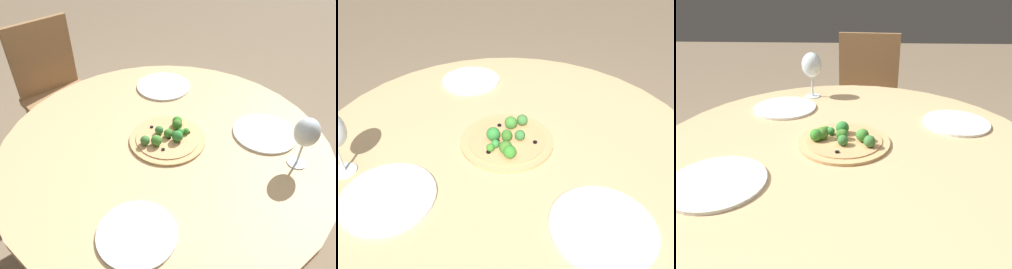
{
  "view_description": "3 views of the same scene",
  "coord_description": "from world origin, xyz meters",
  "views": [
    {
      "loc": [
        -0.8,
        -0.57,
        1.56
      ],
      "look_at": [
        0.01,
        -0.0,
        0.75
      ],
      "focal_mm": 35.0,
      "sensor_mm": 36.0,
      "label": 1
    },
    {
      "loc": [
        0.84,
        0.04,
        1.38
      ],
      "look_at": [
        0.01,
        -0.0,
        0.75
      ],
      "focal_mm": 35.0,
      "sensor_mm": 36.0,
      "label": 2
    },
    {
      "loc": [
        -0.03,
        0.95,
        1.21
      ],
      "look_at": [
        0.01,
        -0.0,
        0.75
      ],
      "focal_mm": 35.0,
      "sensor_mm": 36.0,
      "label": 3
    }
  ],
  "objects": [
    {
      "name": "pizza",
      "position": [
        0.02,
        -0.0,
        0.74
      ],
      "size": [
        0.3,
        0.3,
        0.06
      ],
      "color": "tan",
      "rests_on": "dining_table"
    },
    {
      "name": "plate_side",
      "position": [
        0.27,
        -0.3,
        0.73
      ],
      "size": [
        0.25,
        0.25,
        0.01
      ],
      "color": "silver",
      "rests_on": "dining_table"
    },
    {
      "name": "plate_near",
      "position": [
        0.34,
        0.25,
        0.73
      ],
      "size": [
        0.26,
        0.26,
        0.01
      ],
      "color": "silver",
      "rests_on": "dining_table"
    },
    {
      "name": "chair",
      "position": [
        -0.09,
        -1.01,
        0.5
      ],
      "size": [
        0.43,
        0.43,
        0.91
      ],
      "rotation": [
        0.0,
        0.0,
        -3.23
      ],
      "color": "#997047",
      "rests_on": "ground_plane"
    },
    {
      "name": "wine_glass",
      "position": [
        0.18,
        -0.46,
        0.86
      ],
      "size": [
        0.09,
        0.09,
        0.2
      ],
      "color": "silver",
      "rests_on": "dining_table"
    },
    {
      "name": "plate_far",
      "position": [
        -0.39,
        -0.17,
        0.73
      ],
      "size": [
        0.24,
        0.24,
        0.01
      ],
      "color": "silver",
      "rests_on": "dining_table"
    },
    {
      "name": "dining_table",
      "position": [
        0.0,
        0.0,
        0.67
      ],
      "size": [
        1.28,
        1.28,
        0.72
      ],
      "color": "tan",
      "rests_on": "ground_plane"
    }
  ]
}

